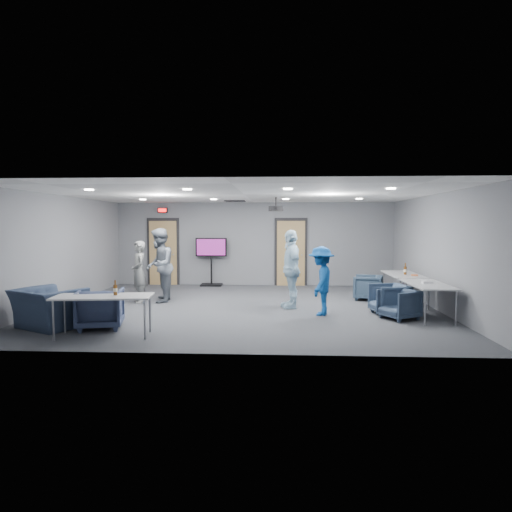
{
  "coord_description": "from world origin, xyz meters",
  "views": [
    {
      "loc": [
        0.85,
        -10.85,
        2.0
      ],
      "look_at": [
        0.25,
        0.51,
        1.2
      ],
      "focal_mm": 32.0,
      "sensor_mm": 36.0,
      "label": 1
    }
  ],
  "objects_px": {
    "tv_stand": "(211,259)",
    "chair_right_b": "(389,299)",
    "chair_front_b": "(49,308)",
    "bottle_front": "(115,290)",
    "projector": "(276,208)",
    "bottle_right": "(405,270)",
    "table_right_a": "(404,276)",
    "table_right_b": "(427,286)",
    "person_a": "(139,272)",
    "person_d": "(321,281)",
    "chair_front_a": "(100,309)",
    "chair_right_c": "(399,304)",
    "person_c": "(291,269)",
    "chair_right_a": "(368,287)",
    "person_b": "(159,265)",
    "table_front_left": "(103,298)"
  },
  "relations": [
    {
      "from": "chair_right_c",
      "to": "chair_front_a",
      "type": "distance_m",
      "value": 6.05
    },
    {
      "from": "chair_front_b",
      "to": "person_c",
      "type": "bearing_deg",
      "value": -125.43
    },
    {
      "from": "chair_front_a",
      "to": "table_right_a",
      "type": "distance_m",
      "value": 7.37
    },
    {
      "from": "chair_right_b",
      "to": "chair_right_a",
      "type": "bearing_deg",
      "value": 170.52
    },
    {
      "from": "person_c",
      "to": "person_a",
      "type": "bearing_deg",
      "value": -109.39
    },
    {
      "from": "chair_front_a",
      "to": "tv_stand",
      "type": "xyz_separation_m",
      "value": [
        1.21,
        6.15,
        0.5
      ]
    },
    {
      "from": "person_c",
      "to": "table_right_a",
      "type": "height_order",
      "value": "person_c"
    },
    {
      "from": "chair_right_a",
      "to": "table_right_a",
      "type": "bearing_deg",
      "value": 83.63
    },
    {
      "from": "chair_front_b",
      "to": "chair_right_c",
      "type": "bearing_deg",
      "value": -142.59
    },
    {
      "from": "chair_front_b",
      "to": "bottle_front",
      "type": "relative_size",
      "value": 4.37
    },
    {
      "from": "chair_front_b",
      "to": "bottle_front",
      "type": "bearing_deg",
      "value": -171.28
    },
    {
      "from": "person_b",
      "to": "chair_front_b",
      "type": "bearing_deg",
      "value": -31.64
    },
    {
      "from": "person_a",
      "to": "person_d",
      "type": "xyz_separation_m",
      "value": [
        4.49,
        -1.34,
        -0.03
      ]
    },
    {
      "from": "table_right_b",
      "to": "table_front_left",
      "type": "height_order",
      "value": "same"
    },
    {
      "from": "chair_front_a",
      "to": "table_right_a",
      "type": "xyz_separation_m",
      "value": [
        6.58,
        3.29,
        0.3
      ]
    },
    {
      "from": "person_c",
      "to": "bottle_right",
      "type": "distance_m",
      "value": 2.97
    },
    {
      "from": "chair_right_b",
      "to": "chair_front_b",
      "type": "xyz_separation_m",
      "value": [
        -6.87,
        -1.67,
        0.04
      ]
    },
    {
      "from": "chair_right_a",
      "to": "table_right_b",
      "type": "xyz_separation_m",
      "value": [
        0.83,
        -2.24,
        0.36
      ]
    },
    {
      "from": "table_front_left",
      "to": "bottle_right",
      "type": "distance_m",
      "value": 7.29
    },
    {
      "from": "chair_right_b",
      "to": "table_right_b",
      "type": "height_order",
      "value": "table_right_b"
    },
    {
      "from": "chair_right_b",
      "to": "table_front_left",
      "type": "height_order",
      "value": "table_front_left"
    },
    {
      "from": "chair_front_a",
      "to": "person_a",
      "type": "bearing_deg",
      "value": -100.07
    },
    {
      "from": "person_b",
      "to": "chair_front_b",
      "type": "xyz_separation_m",
      "value": [
        -1.36,
        -2.99,
        -0.56
      ]
    },
    {
      "from": "person_d",
      "to": "chair_right_c",
      "type": "xyz_separation_m",
      "value": [
        1.6,
        -0.36,
        -0.44
      ]
    },
    {
      "from": "table_right_a",
      "to": "tv_stand",
      "type": "distance_m",
      "value": 6.09
    },
    {
      "from": "person_d",
      "to": "chair_right_a",
      "type": "relative_size",
      "value": 2.1
    },
    {
      "from": "person_b",
      "to": "bottle_right",
      "type": "distance_m",
      "value": 6.23
    },
    {
      "from": "person_b",
      "to": "tv_stand",
      "type": "height_order",
      "value": "person_b"
    },
    {
      "from": "bottle_right",
      "to": "table_right_b",
      "type": "bearing_deg",
      "value": -89.62
    },
    {
      "from": "projector",
      "to": "person_a",
      "type": "bearing_deg",
      "value": 173.29
    },
    {
      "from": "person_b",
      "to": "person_d",
      "type": "height_order",
      "value": "person_b"
    },
    {
      "from": "table_right_a",
      "to": "chair_right_a",
      "type": "bearing_deg",
      "value": 67.68
    },
    {
      "from": "chair_right_b",
      "to": "chair_front_a",
      "type": "relative_size",
      "value": 0.89
    },
    {
      "from": "chair_front_b",
      "to": "person_b",
      "type": "bearing_deg",
      "value": -86.66
    },
    {
      "from": "bottle_front",
      "to": "bottle_right",
      "type": "height_order",
      "value": "bottle_right"
    },
    {
      "from": "bottle_right",
      "to": "person_b",
      "type": "bearing_deg",
      "value": -178.92
    },
    {
      "from": "table_right_a",
      "to": "table_right_b",
      "type": "xyz_separation_m",
      "value": [
        0.0,
        -1.9,
        -0.0
      ]
    },
    {
      "from": "chair_right_c",
      "to": "chair_right_b",
      "type": "bearing_deg",
      "value": 158.36
    },
    {
      "from": "tv_stand",
      "to": "chair_right_b",
      "type": "bearing_deg",
      "value": -43.91
    },
    {
      "from": "table_right_b",
      "to": "bottle_right",
      "type": "relative_size",
      "value": 6.12
    },
    {
      "from": "person_a",
      "to": "bottle_right",
      "type": "xyz_separation_m",
      "value": [
        6.72,
        0.23,
        0.05
      ]
    },
    {
      "from": "projector",
      "to": "chair_front_b",
      "type": "bearing_deg",
      "value": -157.15
    },
    {
      "from": "person_b",
      "to": "person_a",
      "type": "bearing_deg",
      "value": -84.7
    },
    {
      "from": "person_d",
      "to": "tv_stand",
      "type": "xyz_separation_m",
      "value": [
        -3.13,
        4.61,
        0.12
      ]
    },
    {
      "from": "chair_right_b",
      "to": "chair_front_a",
      "type": "distance_m",
      "value": 6.09
    },
    {
      "from": "chair_right_a",
      "to": "table_right_b",
      "type": "relative_size",
      "value": 0.4
    },
    {
      "from": "person_a",
      "to": "person_d",
      "type": "relative_size",
      "value": 1.04
    },
    {
      "from": "person_a",
      "to": "table_right_b",
      "type": "bearing_deg",
      "value": 47.33
    },
    {
      "from": "projector",
      "to": "bottle_right",
      "type": "bearing_deg",
      "value": -20.45
    },
    {
      "from": "chair_front_a",
      "to": "chair_right_b",
      "type": "bearing_deg",
      "value": -177.09
    }
  ]
}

